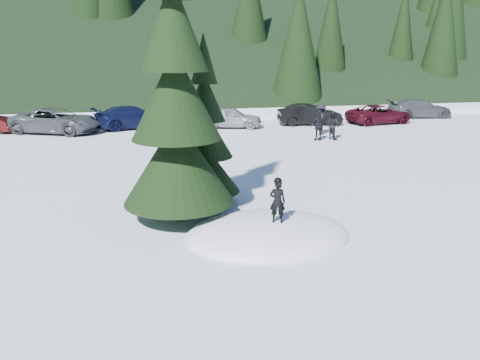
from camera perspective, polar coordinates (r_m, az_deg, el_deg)
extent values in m
plane|color=white|center=(12.74, 3.41, -6.81)|extent=(200.00, 200.00, 0.00)
ellipsoid|color=white|center=(12.74, 3.41, -6.81)|extent=(4.48, 3.52, 0.96)
cylinder|color=black|center=(13.80, -7.42, -2.05)|extent=(0.38, 0.38, 1.40)
cone|color=black|center=(13.52, -7.58, 2.37)|extent=(3.20, 3.20, 2.46)
cone|color=black|center=(13.23, -7.87, 10.25)|extent=(2.54, 2.54, 2.46)
cone|color=black|center=(13.20, -8.18, 18.31)|extent=(1.88, 1.88, 2.46)
cylinder|color=black|center=(15.30, -4.14, -0.99)|extent=(0.26, 0.26, 1.00)
cone|color=black|center=(15.13, -4.19, 1.40)|extent=(2.20, 2.20, 1.52)
cone|color=black|center=(14.89, -4.28, 5.70)|extent=(1.75, 1.75, 1.52)
cone|color=black|center=(14.74, -4.37, 10.11)|extent=(1.29, 1.29, 1.52)
cone|color=black|center=(14.68, -4.46, 14.58)|extent=(0.84, 0.84, 1.52)
imported|color=black|center=(12.18, 4.59, -2.62)|extent=(0.49, 0.41, 1.14)
imported|color=black|center=(26.93, 11.31, 6.54)|extent=(0.81, 0.92, 1.59)
imported|color=black|center=(26.42, 9.57, 6.48)|extent=(0.95, 0.41, 1.61)
imported|color=black|center=(28.41, 9.82, 7.32)|extent=(1.14, 1.36, 1.83)
imported|color=#484C50|center=(30.62, -21.50, 6.74)|extent=(5.97, 4.54, 1.51)
imported|color=black|center=(31.04, -12.91, 7.47)|extent=(5.37, 3.37, 1.45)
imported|color=gray|center=(30.52, -1.13, 7.64)|extent=(4.28, 2.61, 1.36)
imported|color=black|center=(32.14, 8.47, 7.91)|extent=(4.41, 1.97, 1.41)
imported|color=#3F0B17|center=(33.81, 16.61, 7.69)|extent=(4.83, 2.77, 1.27)
imported|color=#484B4F|center=(37.86, 21.05, 8.15)|extent=(4.94, 2.56, 1.37)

